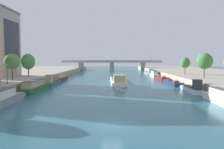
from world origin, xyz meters
name	(u,v)px	position (x,y,z in m)	size (l,w,h in m)	color
ground_plane	(112,125)	(0.00, 0.00, 0.00)	(400.00, 400.00, 0.00)	#2D6070
quay_left	(10,76)	(-38.05, 55.00, 1.15)	(36.00, 170.00, 2.31)	#A89E89
quay_right	(214,76)	(38.05, 55.00, 1.15)	(36.00, 170.00, 2.31)	#A89E89
barge_midriver	(118,80)	(1.82, 43.13, 0.89)	(5.02, 23.86, 3.07)	silver
wake_behind_barge	(112,89)	(0.12, 28.66, 0.01)	(5.60, 6.00, 0.03)	#A0CCD6
moored_boat_left_midway	(35,87)	(-18.07, 25.49, 1.12)	(2.77, 14.18, 2.69)	#235633
moored_boat_left_far	(53,82)	(-17.56, 38.70, 0.91)	(2.33, 10.99, 3.21)	#23666B
moored_boat_left_lone	(62,79)	(-17.80, 51.67, 0.60)	(2.14, 10.37, 2.22)	maroon
moored_boat_right_lone	(220,97)	(18.37, 11.88, 1.08)	(1.97, 11.08, 2.57)	silver
moored_boat_right_midway	(192,88)	(18.35, 24.33, 0.91)	(2.12, 10.80, 3.23)	silver
moored_boat_right_end	(172,83)	(18.07, 39.59, 0.54)	(2.48, 13.69, 2.13)	#1E284C
moored_boat_right_gap_after	(161,78)	(18.18, 55.02, 0.60)	(2.87, 12.95, 2.24)	maroon
moored_boat_right_near	(154,74)	(18.15, 67.70, 1.09)	(2.13, 10.79, 2.60)	silver
moored_boat_right_second	(149,73)	(18.44, 82.08, 0.91)	(2.82, 16.05, 3.12)	gray
tree_left_nearest	(12,62)	(-25.00, 29.37, 6.93)	(3.78, 3.78, 6.57)	brown
tree_left_past_mid	(28,62)	(-25.53, 41.12, 6.79)	(3.98, 3.98, 6.90)	brown
tree_right_end_of_row	(205,61)	(25.83, 35.52, 7.02)	(4.31, 4.31, 6.95)	brown
tree_right_third	(185,63)	(25.59, 50.54, 6.29)	(3.35, 3.35, 5.83)	brown
lamppost_left_bank	(7,73)	(-21.88, 20.41, 4.58)	(0.28, 0.28, 4.13)	black
bridge_far	(112,64)	(0.00, 114.45, 4.40)	(64.10, 4.40, 6.84)	#9E998E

